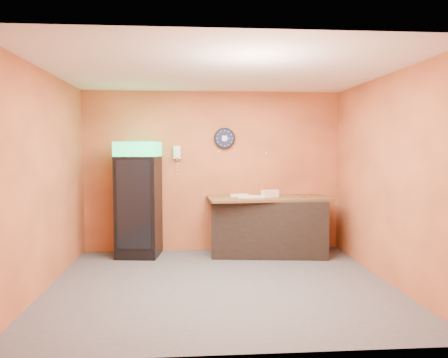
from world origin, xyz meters
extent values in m
plane|color=#47474C|center=(0.00, 0.00, 0.00)|extent=(4.50, 4.50, 0.00)
cube|color=#E37240|center=(0.00, 2.00, 1.40)|extent=(4.50, 0.02, 2.80)
cube|color=#E37240|center=(-2.25, 0.00, 1.40)|extent=(0.02, 4.00, 2.80)
cube|color=#E37240|center=(2.25, 0.00, 1.40)|extent=(0.02, 4.00, 2.80)
cube|color=white|center=(0.00, 0.00, 2.80)|extent=(4.50, 4.00, 0.02)
cube|color=black|center=(-1.26, 1.65, 0.84)|extent=(0.75, 0.75, 1.67)
cube|color=#1CF176|center=(-1.26, 1.65, 1.79)|extent=(0.75, 0.75, 0.24)
cube|color=black|center=(-1.22, 1.31, 0.91)|extent=(0.55, 0.09, 1.43)
cube|color=black|center=(0.92, 1.58, 0.47)|extent=(1.97, 1.06, 0.94)
cylinder|color=black|center=(0.20, 1.98, 1.98)|extent=(0.37, 0.05, 0.37)
cylinder|color=#0F1433|center=(0.20, 1.95, 1.98)|extent=(0.32, 0.01, 0.32)
cube|color=white|center=(0.20, 1.94, 1.98)|extent=(0.09, 0.00, 0.09)
cube|color=white|center=(-0.63, 1.96, 1.74)|extent=(0.12, 0.07, 0.23)
cube|color=white|center=(-0.63, 1.91, 1.74)|extent=(0.05, 0.04, 0.18)
cube|color=brown|center=(0.92, 1.58, 0.96)|extent=(2.10, 1.03, 0.04)
cube|color=beige|center=(0.93, 1.51, 1.01)|extent=(0.31, 0.18, 0.06)
cube|color=beige|center=(0.93, 1.51, 1.08)|extent=(0.31, 0.18, 0.06)
cube|color=silver|center=(0.52, 1.45, 1.00)|extent=(0.27, 0.14, 0.04)
cube|color=silver|center=(0.70, 1.46, 1.00)|extent=(0.29, 0.17, 0.04)
cube|color=silver|center=(0.43, 1.65, 1.01)|extent=(0.32, 0.16, 0.04)
cylinder|color=silver|center=(0.86, 1.64, 1.01)|extent=(0.06, 0.06, 0.06)
camera|label=1|loc=(-0.40, -5.68, 1.80)|focal=35.00mm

